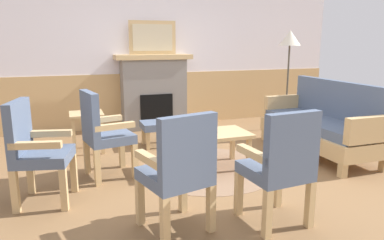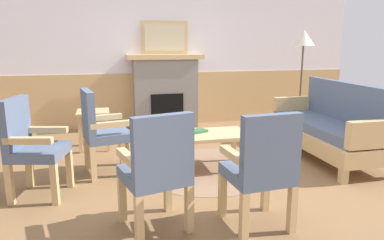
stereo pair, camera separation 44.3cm
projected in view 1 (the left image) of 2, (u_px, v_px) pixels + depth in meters
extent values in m
plane|color=olive|center=(202.00, 172.00, 4.23)|extent=(14.00, 14.00, 0.00)
cube|color=white|center=(150.00, 50.00, 6.33)|extent=(7.20, 0.12, 2.70)
cube|color=tan|center=(152.00, 100.00, 6.46)|extent=(7.20, 0.02, 0.95)
cube|color=gray|center=(154.00, 94.00, 6.26)|extent=(1.10, 0.36, 1.20)
cube|color=black|center=(157.00, 108.00, 6.13)|extent=(0.56, 0.02, 0.48)
cube|color=tan|center=(153.00, 57.00, 6.13)|extent=(1.30, 0.44, 0.08)
cube|color=tan|center=(153.00, 38.00, 6.06)|extent=(0.80, 0.03, 0.56)
cube|color=beige|center=(153.00, 38.00, 6.04)|extent=(0.68, 0.01, 0.44)
cube|color=tan|center=(265.00, 135.00, 5.58)|extent=(0.08, 0.08, 0.16)
cube|color=tan|center=(343.00, 171.00, 4.03)|extent=(0.08, 0.08, 0.16)
cube|color=tan|center=(298.00, 132.00, 5.77)|extent=(0.08, 0.08, 0.16)
cube|color=tan|center=(384.00, 165.00, 4.23)|extent=(0.08, 0.08, 0.16)
cube|color=tan|center=(317.00, 135.00, 4.86)|extent=(0.70, 1.80, 0.20)
cube|color=slate|center=(318.00, 123.00, 4.83)|extent=(0.60, 1.70, 0.12)
cube|color=slate|center=(338.00, 99.00, 4.86)|extent=(0.10, 1.70, 0.50)
cube|color=tan|center=(283.00, 105.00, 5.59)|extent=(0.60, 0.10, 0.30)
cube|color=tan|center=(368.00, 130.00, 4.02)|extent=(0.60, 0.10, 0.30)
cube|color=tan|center=(181.00, 162.00, 3.96)|extent=(0.05, 0.05, 0.40)
cube|color=tan|center=(249.00, 154.00, 4.23)|extent=(0.05, 0.05, 0.40)
cube|color=tan|center=(170.00, 151.00, 4.36)|extent=(0.05, 0.05, 0.40)
cube|color=tan|center=(232.00, 144.00, 4.64)|extent=(0.05, 0.05, 0.40)
cube|color=tan|center=(209.00, 135.00, 4.25)|extent=(0.96, 0.56, 0.04)
cylinder|color=#896B51|center=(208.00, 168.00, 4.34)|extent=(1.65, 1.65, 0.01)
cube|color=#33663D|center=(199.00, 131.00, 4.28)|extent=(0.25, 0.21, 0.03)
cube|color=tan|center=(148.00, 141.00, 5.05)|extent=(0.05, 0.05, 0.26)
cube|color=tan|center=(168.00, 139.00, 5.15)|extent=(0.05, 0.05, 0.26)
cube|color=tan|center=(143.00, 136.00, 5.33)|extent=(0.05, 0.05, 0.26)
cube|color=tan|center=(163.00, 134.00, 5.43)|extent=(0.05, 0.05, 0.26)
cube|color=slate|center=(156.00, 125.00, 5.20)|extent=(0.40, 0.40, 0.10)
cube|color=tan|center=(122.00, 151.00, 4.34)|extent=(0.07, 0.07, 0.40)
cube|color=tan|center=(135.00, 161.00, 3.99)|extent=(0.07, 0.07, 0.40)
cube|color=tan|center=(87.00, 157.00, 4.13)|extent=(0.07, 0.07, 0.40)
cube|color=tan|center=(97.00, 168.00, 3.78)|extent=(0.07, 0.07, 0.40)
cube|color=slate|center=(109.00, 138.00, 4.01)|extent=(0.56, 0.56, 0.10)
cube|color=slate|center=(90.00, 114.00, 3.85)|extent=(0.17, 0.49, 0.48)
cube|color=tan|center=(103.00, 119.00, 4.14)|extent=(0.45, 0.15, 0.06)
cube|color=tan|center=(115.00, 126.00, 3.80)|extent=(0.45, 0.15, 0.06)
cube|color=tan|center=(74.00, 173.00, 3.63)|extent=(0.07, 0.07, 0.40)
cube|color=tan|center=(64.00, 190.00, 3.22)|extent=(0.07, 0.07, 0.40)
cube|color=tan|center=(31.00, 175.00, 3.58)|extent=(0.07, 0.07, 0.40)
cube|color=tan|center=(15.00, 192.00, 3.18)|extent=(0.07, 0.07, 0.40)
cube|color=slate|center=(44.00, 156.00, 3.35)|extent=(0.58, 0.58, 0.10)
cube|color=slate|center=(18.00, 127.00, 3.26)|extent=(0.19, 0.49, 0.48)
cube|color=tan|center=(49.00, 133.00, 3.51)|extent=(0.44, 0.17, 0.06)
cube|color=tan|center=(35.00, 145.00, 3.11)|extent=(0.44, 0.17, 0.06)
cube|color=tan|center=(239.00, 193.00, 3.14)|extent=(0.06, 0.06, 0.40)
cube|color=tan|center=(278.00, 186.00, 3.31)|extent=(0.06, 0.06, 0.40)
cube|color=tan|center=(267.00, 214.00, 2.76)|extent=(0.06, 0.06, 0.40)
cube|color=tan|center=(310.00, 204.00, 2.93)|extent=(0.06, 0.06, 0.40)
cube|color=slate|center=(274.00, 171.00, 2.98)|extent=(0.52, 0.52, 0.10)
cube|color=slate|center=(292.00, 143.00, 2.74)|extent=(0.48, 0.12, 0.48)
cube|color=tan|center=(254.00, 154.00, 2.86)|extent=(0.11, 0.44, 0.06)
cube|color=tan|center=(295.00, 148.00, 3.03)|extent=(0.11, 0.44, 0.06)
cube|color=tan|center=(140.00, 202.00, 2.98)|extent=(0.07, 0.07, 0.40)
cube|color=tan|center=(183.00, 190.00, 3.20)|extent=(0.07, 0.07, 0.40)
cube|color=tan|center=(165.00, 222.00, 2.64)|extent=(0.07, 0.07, 0.40)
cube|color=tan|center=(211.00, 208.00, 2.86)|extent=(0.07, 0.07, 0.40)
cube|color=slate|center=(174.00, 176.00, 2.87)|extent=(0.58, 0.58, 0.10)
cube|color=slate|center=(188.00, 147.00, 2.64)|extent=(0.48, 0.20, 0.48)
cube|color=tan|center=(151.00, 160.00, 2.72)|extent=(0.18, 0.44, 0.06)
cube|color=tan|center=(196.00, 151.00, 2.94)|extent=(0.18, 0.44, 0.06)
cube|color=tan|center=(73.00, 131.00, 5.05)|extent=(0.04, 0.04, 0.52)
cube|color=tan|center=(100.00, 129.00, 5.17)|extent=(0.04, 0.04, 0.52)
cube|color=tan|center=(74.00, 138.00, 4.72)|extent=(0.04, 0.04, 0.52)
cube|color=tan|center=(102.00, 135.00, 4.83)|extent=(0.04, 0.04, 0.52)
cube|color=tan|center=(86.00, 114.00, 4.88)|extent=(0.44, 0.44, 0.03)
cylinder|color=#332D28|center=(285.00, 128.00, 6.32)|extent=(0.24, 0.24, 0.03)
cylinder|color=#4C473D|center=(287.00, 87.00, 6.17)|extent=(0.03, 0.03, 1.40)
cone|color=silver|center=(290.00, 38.00, 5.99)|extent=(0.36, 0.36, 0.25)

